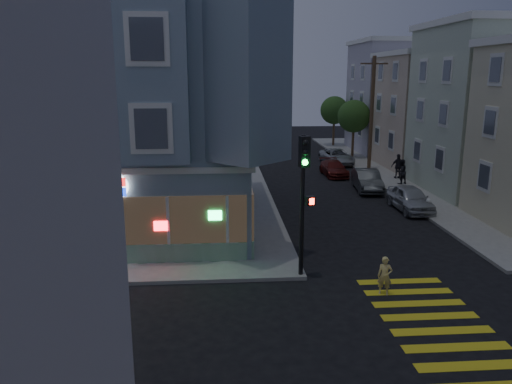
{
  "coord_description": "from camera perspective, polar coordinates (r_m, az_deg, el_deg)",
  "views": [
    {
      "loc": [
        -0.28,
        -15.68,
        7.72
      ],
      "look_at": [
        1.29,
        5.47,
        2.71
      ],
      "focal_mm": 35.0,
      "sensor_mm": 36.0,
      "label": 1
    }
  ],
  "objects": [
    {
      "name": "utility_pole",
      "position": [
        41.63,
        13.09,
        8.93
      ],
      "size": [
        2.2,
        0.3,
        9.0
      ],
      "color": "#4C3826",
      "rests_on": "sidewalk_ne"
    },
    {
      "name": "parked_car_c",
      "position": [
        39.34,
        8.89,
        2.69
      ],
      "size": [
        1.77,
        4.1,
        1.18
      ],
      "primitive_type": "imported",
      "rotation": [
        0.0,
        0.0,
        0.03
      ],
      "color": "maroon",
      "rests_on": "ground"
    },
    {
      "name": "fire_hydrant",
      "position": [
        29.41,
        19.1,
        -1.47
      ],
      "size": [
        0.49,
        0.28,
        0.85
      ],
      "color": "silver",
      "rests_on": "sidewalk_ne"
    },
    {
      "name": "row_house_c",
      "position": [
        45.33,
        21.89,
        8.47
      ],
      "size": [
        12.0,
        8.6,
        9.0
      ],
      "primitive_type": "cube",
      "color": "tan",
      "rests_on": "sidewalk_ne"
    },
    {
      "name": "running_child",
      "position": [
        18.64,
        14.5,
        -9.27
      ],
      "size": [
        0.6,
        0.49,
        1.41
      ],
      "primitive_type": "imported",
      "rotation": [
        0.0,
        0.0,
        -0.34
      ],
      "color": "#E8D176",
      "rests_on": "ground"
    },
    {
      "name": "pedestrian_a",
      "position": [
        36.68,
        16.27,
        2.24
      ],
      "size": [
        1.04,
        0.94,
        1.76
      ],
      "primitive_type": "imported",
      "rotation": [
        0.0,
        0.0,
        3.52
      ],
      "color": "black",
      "rests_on": "sidewalk_ne"
    },
    {
      "name": "parked_car_d",
      "position": [
        44.64,
        9.21,
        4.01
      ],
      "size": [
        2.58,
        4.88,
        1.31
      ],
      "primitive_type": "imported",
      "rotation": [
        0.0,
        0.0,
        0.09
      ],
      "color": "#ABB1B6",
      "rests_on": "ground"
    },
    {
      "name": "row_house_d",
      "position": [
        53.52,
        17.75,
        10.19
      ],
      "size": [
        12.0,
        8.6,
        10.5
      ],
      "primitive_type": "cube",
      "color": "#AAA4B4",
      "rests_on": "sidewalk_ne"
    },
    {
      "name": "street_tree_far",
      "position": [
        55.24,
        8.95,
        9.21
      ],
      "size": [
        3.0,
        3.0,
        5.3
      ],
      "color": "#4C3826",
      "rests_on": "sidewalk_ne"
    },
    {
      "name": "street_tree_near",
      "position": [
        47.5,
        11.13,
        8.48
      ],
      "size": [
        3.0,
        3.0,
        5.3
      ],
      "color": "#4C3826",
      "rests_on": "sidewalk_ne"
    },
    {
      "name": "parked_car_b",
      "position": [
        34.66,
        12.58,
        1.31
      ],
      "size": [
        1.95,
        4.49,
        1.44
      ],
      "primitive_type": "imported",
      "rotation": [
        0.0,
        0.0,
        -0.1
      ],
      "color": "#3E4143",
      "rests_on": "ground"
    },
    {
      "name": "corner_building",
      "position": [
        27.33,
        -16.51,
        8.76
      ],
      "size": [
        14.6,
        14.6,
        11.4
      ],
      "color": "slate",
      "rests_on": "sidewalk_nw"
    },
    {
      "name": "ground",
      "position": [
        17.48,
        -2.97,
        -12.95
      ],
      "size": [
        120.0,
        120.0,
        0.0
      ],
      "primitive_type": "plane",
      "color": "black",
      "rests_on": "ground"
    },
    {
      "name": "parked_car_a",
      "position": [
        30.2,
        17.21,
        -0.72
      ],
      "size": [
        1.77,
        4.25,
        1.44
      ],
      "primitive_type": "imported",
      "rotation": [
        0.0,
        0.0,
        0.02
      ],
      "color": "#B4B8BC",
      "rests_on": "ground"
    },
    {
      "name": "sidewalk_nw",
      "position": [
        41.58,
        -22.7,
        1.66
      ],
      "size": [
        33.0,
        42.0,
        0.15
      ],
      "primitive_type": "cube",
      "color": "gray",
      "rests_on": "ground"
    },
    {
      "name": "sidewalk_ne",
      "position": [
        45.78,
        26.42,
        2.28
      ],
      "size": [
        24.0,
        42.0,
        0.15
      ],
      "primitive_type": "cube",
      "color": "gray",
      "rests_on": "ground"
    },
    {
      "name": "pedestrian_b",
      "position": [
        38.64,
        15.95,
        2.85
      ],
      "size": [
        1.08,
        0.48,
        1.82
      ],
      "primitive_type": "imported",
      "rotation": [
        0.0,
        0.0,
        3.18
      ],
      "color": "black",
      "rests_on": "sidewalk_ne"
    },
    {
      "name": "traffic_signal",
      "position": [
        18.52,
        5.49,
        1.09
      ],
      "size": [
        0.68,
        0.61,
        5.44
      ],
      "rotation": [
        0.0,
        0.0,
        0.28
      ],
      "color": "black",
      "rests_on": "sidewalk_nw"
    }
  ]
}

